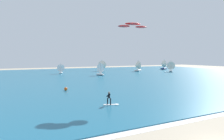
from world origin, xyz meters
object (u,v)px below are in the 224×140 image
(kitesurfer, at_px, (111,100))
(kite, at_px, (133,25))
(sailboat_anchored_offshore, at_px, (171,66))
(marker_buoy, at_px, (66,89))
(sailboat_leading, at_px, (102,66))
(sailboat_heeled_over, at_px, (163,65))
(sailboat_outermost, at_px, (61,69))
(sailboat_center_horizon, at_px, (99,69))
(sailboat_mid_left, at_px, (137,66))

(kitesurfer, xyz_separation_m, kite, (5.54, 3.60, 10.19))
(sailboat_anchored_offshore, height_order, marker_buoy, sailboat_anchored_offshore)
(sailboat_leading, distance_m, sailboat_anchored_offshore, 28.77)
(kitesurfer, distance_m, kite, 12.15)
(kitesurfer, height_order, sailboat_leading, sailboat_leading)
(sailboat_heeled_over, relative_size, sailboat_anchored_offshore, 1.05)
(sailboat_outermost, relative_size, sailboat_center_horizon, 0.85)
(kitesurfer, distance_m, sailboat_leading, 60.86)
(sailboat_leading, distance_m, sailboat_heeled_over, 31.25)
(kitesurfer, bearing_deg, sailboat_center_horizon, 68.82)
(kitesurfer, distance_m, sailboat_center_horizon, 40.90)
(sailboat_anchored_offshore, bearing_deg, sailboat_center_horizon, -176.72)
(kitesurfer, bearing_deg, marker_buoy, 100.41)
(kite, relative_size, sailboat_mid_left, 1.01)
(kite, relative_size, marker_buoy, 7.80)
(sailboat_outermost, relative_size, marker_buoy, 6.15)
(sailboat_center_horizon, relative_size, sailboat_anchored_offshore, 0.96)
(sailboat_mid_left, bearing_deg, sailboat_outermost, 174.80)
(sailboat_center_horizon, bearing_deg, sailboat_outermost, 127.32)
(sailboat_mid_left, height_order, sailboat_leading, sailboat_leading)
(sailboat_mid_left, distance_m, marker_buoy, 51.96)
(kitesurfer, height_order, sailboat_heeled_over, sailboat_heeled_over)
(sailboat_anchored_offshore, bearing_deg, sailboat_leading, 146.25)
(kitesurfer, bearing_deg, sailboat_anchored_offshore, 39.97)
(kite, bearing_deg, sailboat_anchored_offshore, 40.80)
(sailboat_mid_left, xyz_separation_m, marker_buoy, (-38.66, -34.67, -1.88))
(kitesurfer, relative_size, kite, 0.42)
(sailboat_center_horizon, bearing_deg, sailboat_heeled_over, 20.52)
(sailboat_mid_left, height_order, marker_buoy, sailboat_mid_left)
(kitesurfer, bearing_deg, sailboat_leading, 66.97)
(kite, xyz_separation_m, sailboat_outermost, (-0.33, 47.06, -9.06))
(sailboat_center_horizon, bearing_deg, sailboat_mid_left, 24.36)
(sailboat_mid_left, bearing_deg, kite, -124.76)
(sailboat_outermost, bearing_deg, marker_buoy, -101.50)
(sailboat_heeled_over, xyz_separation_m, sailboat_anchored_offshore, (-7.20, -13.14, -0.10))
(kitesurfer, relative_size, sailboat_mid_left, 0.42)
(kite, height_order, sailboat_heeled_over, kite)
(kite, height_order, sailboat_leading, kite)
(sailboat_mid_left, distance_m, sailboat_heeled_over, 19.42)
(sailboat_mid_left, bearing_deg, sailboat_leading, 146.78)
(sailboat_leading, xyz_separation_m, sailboat_center_horizon, (-9.03, -17.87, -0.21))
(kitesurfer, relative_size, marker_buoy, 3.29)
(kite, bearing_deg, marker_buoy, 129.75)
(sailboat_leading, height_order, sailboat_anchored_offshore, sailboat_leading)
(sailboat_mid_left, relative_size, sailboat_leading, 0.97)
(kite, distance_m, marker_buoy, 16.28)
(sailboat_heeled_over, bearing_deg, sailboat_anchored_offshore, -118.72)
(sailboat_anchored_offshore, bearing_deg, sailboat_mid_left, 145.68)
(kitesurfer, relative_size, sailboat_center_horizon, 0.45)
(kitesurfer, distance_m, sailboat_mid_left, 60.04)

